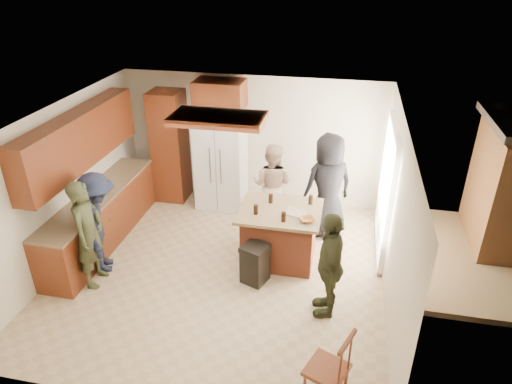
% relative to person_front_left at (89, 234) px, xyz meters
% --- Properties ---
extents(room_shell, '(8.00, 5.20, 5.00)m').
position_rel_person_front_left_xyz_m(room_shell, '(6.15, 2.27, 0.02)').
color(room_shell, tan).
rests_on(room_shell, ground).
extents(person_front_left, '(0.50, 0.65, 1.69)m').
position_rel_person_front_left_xyz_m(person_front_left, '(0.00, 0.00, 0.00)').
color(person_front_left, '#363921').
rests_on(person_front_left, ground).
extents(person_behind_left, '(0.82, 0.59, 1.55)m').
position_rel_person_front_left_xyz_m(person_behind_left, '(2.30, 2.24, -0.07)').
color(person_behind_left, tan).
rests_on(person_behind_left, ground).
extents(person_behind_right, '(1.08, 0.97, 1.86)m').
position_rel_person_front_left_xyz_m(person_behind_right, '(3.30, 2.08, 0.09)').
color(person_behind_right, black).
rests_on(person_behind_right, ground).
extents(person_side_right, '(0.59, 0.97, 1.56)m').
position_rel_person_front_left_xyz_m(person_side_right, '(3.46, 0.05, -0.06)').
color(person_side_right, '#343720').
rests_on(person_side_right, ground).
extents(person_counter, '(0.85, 1.16, 1.64)m').
position_rel_person_front_left_xyz_m(person_counter, '(-0.03, 0.35, -0.03)').
color(person_counter, black).
rests_on(person_counter, ground).
extents(left_cabinetry, '(0.64, 3.00, 2.30)m').
position_rel_person_front_left_xyz_m(left_cabinetry, '(-0.47, 1.03, 0.11)').
color(left_cabinetry, maroon).
rests_on(left_cabinetry, ground).
extents(back_wall_units, '(1.80, 0.60, 2.45)m').
position_rel_person_front_left_xyz_m(back_wall_units, '(0.44, 2.83, 0.54)').
color(back_wall_units, maroon).
rests_on(back_wall_units, ground).
extents(refrigerator, '(0.90, 0.76, 1.80)m').
position_rel_person_front_left_xyz_m(refrigerator, '(1.22, 2.74, 0.06)').
color(refrigerator, white).
rests_on(refrigerator, ground).
extents(kitchen_island, '(1.28, 1.03, 0.93)m').
position_rel_person_front_left_xyz_m(kitchen_island, '(2.63, 1.11, -0.37)').
color(kitchen_island, '#984027').
rests_on(kitchen_island, ground).
extents(island_items, '(0.97, 0.71, 0.15)m').
position_rel_person_front_left_xyz_m(island_items, '(2.84, 1.01, 0.13)').
color(island_items, silver).
rests_on(island_items, kitchen_island).
extents(trash_bin, '(0.47, 0.47, 0.63)m').
position_rel_person_front_left_xyz_m(trash_bin, '(2.36, 0.49, -0.53)').
color(trash_bin, black).
rests_on(trash_bin, ground).
extents(spindle_chair, '(0.55, 0.55, 0.99)m').
position_rel_person_front_left_xyz_m(spindle_chair, '(3.57, -1.40, -0.39)').
color(spindle_chair, maroon).
rests_on(spindle_chair, ground).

